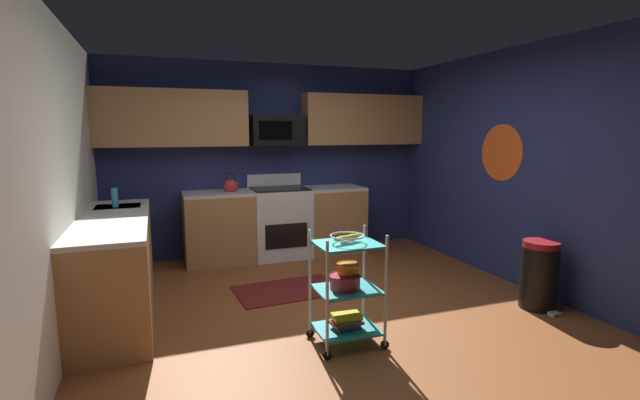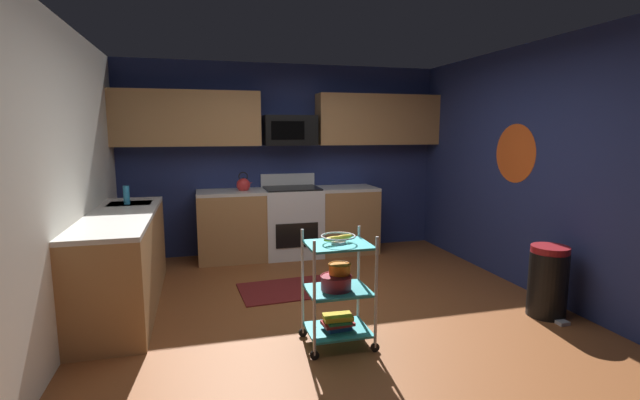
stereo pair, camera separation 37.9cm
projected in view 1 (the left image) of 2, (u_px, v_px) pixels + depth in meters
name	position (u px, v px, depth m)	size (l,w,h in m)	color
floor	(335.00, 316.00, 4.24)	(4.40, 4.80, 0.04)	brown
wall_back	(270.00, 159.00, 6.30)	(4.52, 0.06, 2.60)	navy
wall_left	(51.00, 186.00, 3.29)	(0.06, 4.80, 2.60)	silver
wall_right	(531.00, 169.00, 4.80)	(0.06, 4.80, 2.60)	navy
wall_flower_decal	(501.00, 153.00, 5.14)	(0.64, 0.64, 0.00)	#E5591E
counter_run	(215.00, 239.00, 5.21)	(3.41, 2.76, 0.92)	#B27F4C
oven_range	(280.00, 221.00, 6.13)	(0.76, 0.65, 1.10)	white
upper_cabinets	(273.00, 119.00, 6.03)	(4.40, 0.33, 0.70)	#B27F4C
microwave	(276.00, 130.00, 6.04)	(0.70, 0.39, 0.40)	black
rolling_cart	(347.00, 289.00, 3.59)	(0.55, 0.42, 0.91)	silver
fruit_bowl	(347.00, 237.00, 3.52)	(0.27, 0.27, 0.07)	silver
mixing_bowl_large	(345.00, 281.00, 3.57)	(0.25, 0.25, 0.11)	maroon
mixing_bowl_small	(348.00, 268.00, 3.60)	(0.18, 0.18, 0.08)	orange
book_stack	(346.00, 321.00, 3.63)	(0.26, 0.18, 0.12)	#1E4C8C
kettle	(231.00, 186.00, 5.83)	(0.21, 0.18, 0.26)	red
dish_soap_bottle	(115.00, 198.00, 4.62)	(0.06, 0.06, 0.20)	#2D8CBF
trash_can	(539.00, 275.00, 4.34)	(0.34, 0.42, 0.66)	black
floor_rug	(288.00, 290.00, 4.85)	(1.10, 0.70, 0.01)	maroon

